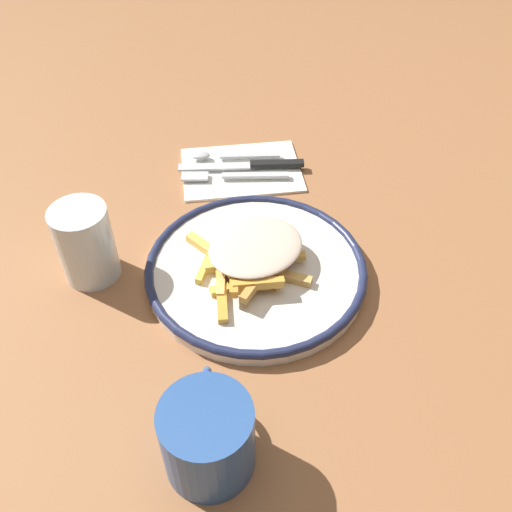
{
  "coord_description": "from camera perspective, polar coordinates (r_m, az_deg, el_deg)",
  "views": [
    {
      "loc": [
        -0.52,
        0.03,
        0.55
      ],
      "look_at": [
        0.0,
        0.0,
        0.04
      ],
      "focal_mm": 38.85,
      "sensor_mm": 36.0,
      "label": 1
    }
  ],
  "objects": [
    {
      "name": "spoon",
      "position": [
        0.96,
        -3.72,
        10.29
      ],
      "size": [
        0.02,
        0.15,
        0.01
      ],
      "color": "silver",
      "rests_on": "napkin"
    },
    {
      "name": "coffee_mug",
      "position": [
        0.57,
        -4.99,
        -18.08
      ],
      "size": [
        0.12,
        0.09,
        0.09
      ],
      "color": "#2B5293",
      "rests_on": "ground_plane"
    },
    {
      "name": "knife",
      "position": [
        0.94,
        -0.36,
        9.37
      ],
      "size": [
        0.02,
        0.21,
        0.01
      ],
      "color": "black",
      "rests_on": "napkin"
    },
    {
      "name": "plate",
      "position": [
        0.75,
        0.0,
        -1.36
      ],
      "size": [
        0.3,
        0.3,
        0.02
      ],
      "color": "silver",
      "rests_on": "ground_plane"
    },
    {
      "name": "napkin",
      "position": [
        0.94,
        -1.53,
        8.97
      ],
      "size": [
        0.16,
        0.21,
        0.01
      ],
      "primitive_type": "cube",
      "rotation": [
        0.0,
        0.0,
        0.08
      ],
      "color": "white",
      "rests_on": "ground_plane"
    },
    {
      "name": "ground_plane",
      "position": [
        0.76,
        0.0,
        -2.01
      ],
      "size": [
        2.6,
        2.6,
        0.0
      ],
      "primitive_type": "plane",
      "color": "#95613B"
    },
    {
      "name": "fork",
      "position": [
        0.91,
        -2.24,
        8.27
      ],
      "size": [
        0.02,
        0.18,
        0.01
      ],
      "color": "silver",
      "rests_on": "napkin"
    },
    {
      "name": "fries_heap",
      "position": [
        0.74,
        -0.61,
        0.12
      ],
      "size": [
        0.19,
        0.18,
        0.04
      ],
      "color": "gold",
      "rests_on": "plate"
    },
    {
      "name": "water_glass",
      "position": [
        0.76,
        -17.14,
        1.24
      ],
      "size": [
        0.07,
        0.07,
        0.11
      ],
      "primitive_type": "cylinder",
      "color": "silver",
      "rests_on": "ground_plane"
    }
  ]
}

